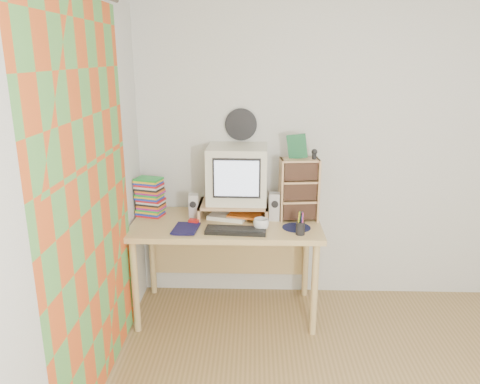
# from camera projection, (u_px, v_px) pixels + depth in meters

# --- Properties ---
(back_wall) EXTENTS (3.50, 0.00, 3.50)m
(back_wall) POSITION_uv_depth(u_px,v_px,m) (359.00, 148.00, 3.68)
(back_wall) COLOR silver
(back_wall) RESTS_ON floor
(left_wall) EXTENTS (0.00, 3.50, 3.50)m
(left_wall) POSITION_uv_depth(u_px,v_px,m) (43.00, 221.00, 2.05)
(left_wall) COLOR silver
(left_wall) RESTS_ON floor
(curtain) EXTENTS (0.00, 2.20, 2.20)m
(curtain) POSITION_uv_depth(u_px,v_px,m) (91.00, 208.00, 2.54)
(curtain) COLOR #D1511D
(curtain) RESTS_ON left_wall
(wall_disc) EXTENTS (0.25, 0.02, 0.25)m
(wall_disc) POSITION_uv_depth(u_px,v_px,m) (241.00, 125.00, 3.64)
(wall_disc) COLOR black
(wall_disc) RESTS_ON back_wall
(desk) EXTENTS (1.40, 0.70, 0.75)m
(desk) POSITION_uv_depth(u_px,v_px,m) (227.00, 236.00, 3.59)
(desk) COLOR tan
(desk) RESTS_ON floor
(monitor_riser) EXTENTS (0.52, 0.30, 0.12)m
(monitor_riser) POSITION_uv_depth(u_px,v_px,m) (233.00, 206.00, 3.56)
(monitor_riser) COLOR tan
(monitor_riser) RESTS_ON desk
(crt_monitor) EXTENTS (0.46, 0.46, 0.42)m
(crt_monitor) POSITION_uv_depth(u_px,v_px,m) (237.00, 174.00, 3.54)
(crt_monitor) COLOR beige
(crt_monitor) RESTS_ON monitor_riser
(speaker_left) EXTENTS (0.08, 0.08, 0.19)m
(speaker_left) POSITION_uv_depth(u_px,v_px,m) (194.00, 207.00, 3.54)
(speaker_left) COLOR silver
(speaker_left) RESTS_ON desk
(speaker_right) EXTENTS (0.08, 0.08, 0.21)m
(speaker_right) POSITION_uv_depth(u_px,v_px,m) (274.00, 207.00, 3.51)
(speaker_right) COLOR silver
(speaker_right) RESTS_ON desk
(keyboard) EXTENTS (0.43, 0.17, 0.03)m
(keyboard) POSITION_uv_depth(u_px,v_px,m) (236.00, 231.00, 3.28)
(keyboard) COLOR black
(keyboard) RESTS_ON desk
(dvd_stack) EXTENTS (0.22, 0.18, 0.27)m
(dvd_stack) POSITION_uv_depth(u_px,v_px,m) (150.00, 199.00, 3.60)
(dvd_stack) COLOR brown
(dvd_stack) RESTS_ON desk
(cd_rack) EXTENTS (0.30, 0.18, 0.47)m
(cd_rack) POSITION_uv_depth(u_px,v_px,m) (299.00, 190.00, 3.49)
(cd_rack) COLOR tan
(cd_rack) RESTS_ON desk
(mug) EXTENTS (0.13, 0.13, 0.09)m
(mug) POSITION_uv_depth(u_px,v_px,m) (261.00, 225.00, 3.31)
(mug) COLOR silver
(mug) RESTS_ON desk
(diary) EXTENTS (0.22, 0.18, 0.04)m
(diary) POSITION_uv_depth(u_px,v_px,m) (174.00, 227.00, 3.34)
(diary) COLOR #13103B
(diary) RESTS_ON desk
(mousepad) EXTENTS (0.22, 0.22, 0.00)m
(mousepad) POSITION_uv_depth(u_px,v_px,m) (296.00, 227.00, 3.38)
(mousepad) COLOR black
(mousepad) RESTS_ON desk
(pen_cup) EXTENTS (0.08, 0.08, 0.13)m
(pen_cup) POSITION_uv_depth(u_px,v_px,m) (300.00, 226.00, 3.23)
(pen_cup) COLOR black
(pen_cup) RESTS_ON desk
(papers) EXTENTS (0.33, 0.28, 0.04)m
(papers) POSITION_uv_depth(u_px,v_px,m) (235.00, 215.00, 3.58)
(papers) COLOR white
(papers) RESTS_ON desk
(red_box) EXTENTS (0.08, 0.06, 0.04)m
(red_box) POSITION_uv_depth(u_px,v_px,m) (194.00, 222.00, 3.44)
(red_box) COLOR #B11612
(red_box) RESTS_ON desk
(game_box) EXTENTS (0.14, 0.05, 0.18)m
(game_box) POSITION_uv_depth(u_px,v_px,m) (297.00, 146.00, 3.41)
(game_box) COLOR #185530
(game_box) RESTS_ON cd_rack
(webcam) EXTENTS (0.05, 0.05, 0.08)m
(webcam) POSITION_uv_depth(u_px,v_px,m) (314.00, 154.00, 3.40)
(webcam) COLOR black
(webcam) RESTS_ON cd_rack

